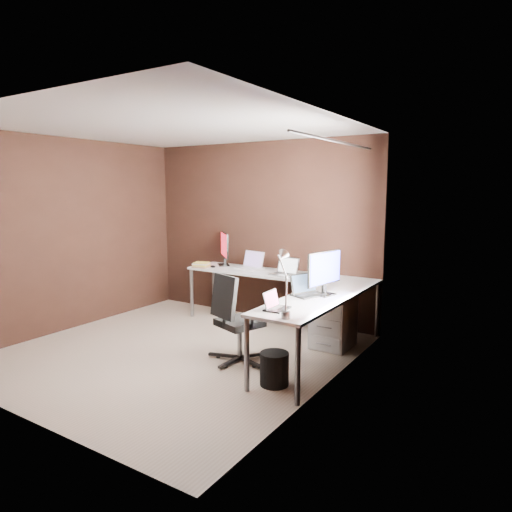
{
  "coord_description": "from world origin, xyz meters",
  "views": [
    {
      "loc": [
        3.44,
        -3.72,
        1.84
      ],
      "look_at": [
        0.48,
        0.95,
        1.03
      ],
      "focal_mm": 32.0,
      "sensor_mm": 36.0,
      "label": 1
    }
  ],
  "objects_px": {
    "drawer_pedestal": "(333,321)",
    "desk_lamp": "(283,275)",
    "wastebasket": "(274,369)",
    "laptop_black_big": "(307,290)",
    "book_stack": "(202,265)",
    "monitor_left": "(224,247)",
    "laptop_white": "(251,265)",
    "office_chair": "(237,336)",
    "laptop_silver": "(285,271)",
    "laptop_black_small": "(275,305)",
    "monitor_right": "(325,270)"
  },
  "relations": [
    {
      "from": "drawer_pedestal",
      "to": "desk_lamp",
      "type": "relative_size",
      "value": 1.02
    },
    {
      "from": "desk_lamp",
      "to": "wastebasket",
      "type": "height_order",
      "value": "desk_lamp"
    },
    {
      "from": "laptop_black_big",
      "to": "book_stack",
      "type": "height_order",
      "value": "laptop_black_big"
    },
    {
      "from": "laptop_black_big",
      "to": "book_stack",
      "type": "xyz_separation_m",
      "value": [
        -2.04,
        0.75,
        -0.01
      ]
    },
    {
      "from": "monitor_left",
      "to": "laptop_white",
      "type": "bearing_deg",
      "value": 40.91
    },
    {
      "from": "office_chair",
      "to": "laptop_silver",
      "type": "bearing_deg",
      "value": 114.52
    },
    {
      "from": "drawer_pedestal",
      "to": "laptop_black_small",
      "type": "height_order",
      "value": "laptop_black_small"
    },
    {
      "from": "laptop_white",
      "to": "desk_lamp",
      "type": "bearing_deg",
      "value": -38.96
    },
    {
      "from": "laptop_silver",
      "to": "laptop_black_big",
      "type": "height_order",
      "value": "laptop_silver"
    },
    {
      "from": "laptop_silver",
      "to": "office_chair",
      "type": "height_order",
      "value": "office_chair"
    },
    {
      "from": "drawer_pedestal",
      "to": "monitor_right",
      "type": "bearing_deg",
      "value": -79.27
    },
    {
      "from": "monitor_left",
      "to": "laptop_silver",
      "type": "distance_m",
      "value": 1.16
    },
    {
      "from": "monitor_left",
      "to": "wastebasket",
      "type": "distance_m",
      "value": 2.72
    },
    {
      "from": "laptop_black_small",
      "to": "wastebasket",
      "type": "distance_m",
      "value": 0.61
    },
    {
      "from": "drawer_pedestal",
      "to": "book_stack",
      "type": "distance_m",
      "value": 2.15
    },
    {
      "from": "laptop_black_big",
      "to": "laptop_black_small",
      "type": "bearing_deg",
      "value": -156.89
    },
    {
      "from": "laptop_black_big",
      "to": "laptop_white",
      "type": "bearing_deg",
      "value": 75.93
    },
    {
      "from": "monitor_right",
      "to": "laptop_black_big",
      "type": "distance_m",
      "value": 0.28
    },
    {
      "from": "desk_lamp",
      "to": "wastebasket",
      "type": "relative_size",
      "value": 1.86
    },
    {
      "from": "laptop_silver",
      "to": "laptop_black_small",
      "type": "bearing_deg",
      "value": -52.68
    },
    {
      "from": "monitor_left",
      "to": "office_chair",
      "type": "height_order",
      "value": "monitor_left"
    },
    {
      "from": "laptop_black_small",
      "to": "book_stack",
      "type": "relative_size",
      "value": 1.01
    },
    {
      "from": "laptop_black_big",
      "to": "book_stack",
      "type": "bearing_deg",
      "value": 92.49
    },
    {
      "from": "monitor_right",
      "to": "laptop_black_big",
      "type": "relative_size",
      "value": 1.4
    },
    {
      "from": "monitor_left",
      "to": "drawer_pedestal",
      "type": "bearing_deg",
      "value": 31.78
    },
    {
      "from": "desk_lamp",
      "to": "book_stack",
      "type": "bearing_deg",
      "value": 160.86
    },
    {
      "from": "book_stack",
      "to": "desk_lamp",
      "type": "xyz_separation_m",
      "value": [
        2.21,
        -1.59,
        0.34
      ]
    },
    {
      "from": "drawer_pedestal",
      "to": "office_chair",
      "type": "bearing_deg",
      "value": -124.41
    },
    {
      "from": "monitor_right",
      "to": "desk_lamp",
      "type": "distance_m",
      "value": 0.93
    },
    {
      "from": "laptop_white",
      "to": "drawer_pedestal",
      "type": "bearing_deg",
      "value": -5.4
    },
    {
      "from": "drawer_pedestal",
      "to": "desk_lamp",
      "type": "distance_m",
      "value": 1.65
    },
    {
      "from": "drawer_pedestal",
      "to": "laptop_black_small",
      "type": "relative_size",
      "value": 2.35
    },
    {
      "from": "wastebasket",
      "to": "laptop_black_big",
      "type": "bearing_deg",
      "value": 91.26
    },
    {
      "from": "monitor_left",
      "to": "wastebasket",
      "type": "bearing_deg",
      "value": 2.09
    },
    {
      "from": "drawer_pedestal",
      "to": "laptop_black_big",
      "type": "relative_size",
      "value": 1.48
    },
    {
      "from": "laptop_white",
      "to": "book_stack",
      "type": "height_order",
      "value": "laptop_white"
    },
    {
      "from": "laptop_white",
      "to": "book_stack",
      "type": "bearing_deg",
      "value": -145.47
    },
    {
      "from": "drawer_pedestal",
      "to": "wastebasket",
      "type": "xyz_separation_m",
      "value": [
        -0.04,
        -1.31,
        -0.14
      ]
    },
    {
      "from": "laptop_black_small",
      "to": "desk_lamp",
      "type": "distance_m",
      "value": 0.4
    },
    {
      "from": "monitor_left",
      "to": "laptop_black_big",
      "type": "distance_m",
      "value": 2.16
    },
    {
      "from": "monitor_left",
      "to": "laptop_black_big",
      "type": "xyz_separation_m",
      "value": [
        1.86,
        -1.07,
        -0.22
      ]
    },
    {
      "from": "monitor_right",
      "to": "laptop_black_big",
      "type": "xyz_separation_m",
      "value": [
        -0.16,
        -0.09,
        -0.22
      ]
    },
    {
      "from": "monitor_right",
      "to": "office_chair",
      "type": "distance_m",
      "value": 1.17
    },
    {
      "from": "laptop_silver",
      "to": "wastebasket",
      "type": "height_order",
      "value": "laptop_silver"
    },
    {
      "from": "laptop_white",
      "to": "book_stack",
      "type": "distance_m",
      "value": 0.72
    },
    {
      "from": "desk_lamp",
      "to": "office_chair",
      "type": "relative_size",
      "value": 0.61
    },
    {
      "from": "monitor_right",
      "to": "laptop_silver",
      "type": "xyz_separation_m",
      "value": [
        -0.9,
        0.78,
        -0.22
      ]
    },
    {
      "from": "laptop_silver",
      "to": "book_stack",
      "type": "xyz_separation_m",
      "value": [
        -1.3,
        -0.13,
        -0.02
      ]
    },
    {
      "from": "laptop_silver",
      "to": "laptop_black_small",
      "type": "height_order",
      "value": "laptop_silver"
    },
    {
      "from": "monitor_right",
      "to": "office_chair",
      "type": "xyz_separation_m",
      "value": [
        -0.78,
        -0.49,
        -0.71
      ]
    }
  ]
}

